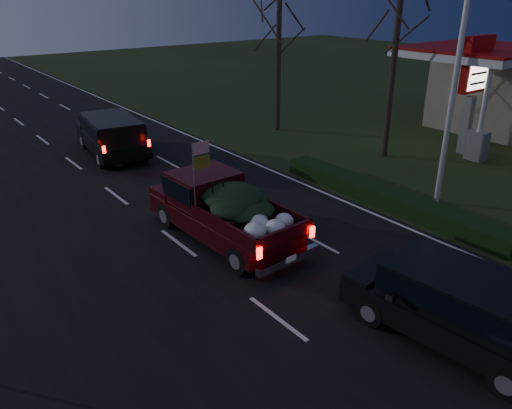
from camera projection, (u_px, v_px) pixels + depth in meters
ground at (277, 319)px, 12.32m from camera, size 120.00×120.00×0.00m
road_asphalt at (277, 318)px, 12.31m from camera, size 14.00×120.00×0.02m
hedge_row at (387, 197)px, 18.72m from camera, size 1.00×10.00×0.60m
light_pole at (459, 54)px, 16.88m from camera, size 0.50×0.90×9.16m
gas_price_pylon at (475, 76)px, 23.35m from camera, size 2.00×0.41×5.57m
gas_canopy at (480, 57)px, 24.96m from camera, size 7.10×6.10×4.88m
bare_tree_mid at (399, 18)px, 21.85m from camera, size 3.60×3.60×8.50m
bare_tree_far at (279, 35)px, 26.86m from camera, size 3.60×3.60×7.00m
pickup_truck at (223, 206)px, 15.89m from camera, size 2.46×5.85×3.02m
lead_suv at (112, 132)px, 23.98m from camera, size 2.92×5.62×1.54m
rear_suv at (464, 303)px, 11.07m from camera, size 2.66×5.16×1.43m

